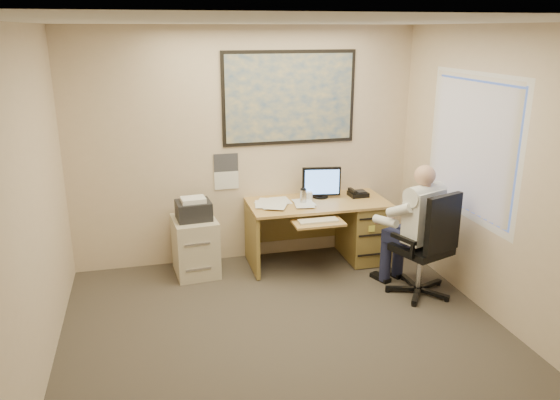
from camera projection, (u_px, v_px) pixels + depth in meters
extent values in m
cube|color=#3C362F|center=(299.00, 358.00, 4.59)|extent=(4.00, 4.50, 0.00)
cube|color=white|center=(302.00, 22.00, 3.78)|extent=(4.00, 4.50, 0.00)
cube|color=beige|center=(246.00, 147.00, 6.27)|extent=(4.00, 0.00, 2.70)
cube|color=beige|center=(462.00, 381.00, 2.11)|extent=(4.00, 0.00, 2.70)
cube|color=beige|center=(19.00, 228.00, 3.72)|extent=(0.00, 4.50, 2.70)
cube|color=beige|center=(525.00, 188.00, 4.65)|extent=(0.00, 4.50, 2.70)
cube|color=tan|center=(318.00, 203.00, 6.29)|extent=(1.60, 0.75, 0.03)
cube|color=olive|center=(363.00, 229.00, 6.53)|extent=(0.45, 0.70, 0.70)
cube|color=olive|center=(252.00, 239.00, 6.22)|extent=(0.04, 0.70, 0.70)
cube|color=olive|center=(309.00, 217.00, 6.69)|extent=(1.55, 0.03, 0.55)
cylinder|color=black|center=(320.00, 197.00, 6.44)|extent=(0.18, 0.18, 0.02)
cube|color=black|center=(321.00, 182.00, 6.36)|extent=(0.45, 0.11, 0.34)
cube|color=#5891F0|center=(322.00, 182.00, 6.34)|extent=(0.40, 0.07, 0.29)
cube|color=tan|center=(318.00, 223.00, 5.86)|extent=(0.55, 0.30, 0.02)
cube|color=beige|center=(318.00, 221.00, 5.85)|extent=(0.43, 0.14, 0.02)
cube|color=black|center=(358.00, 194.00, 6.48)|extent=(0.22, 0.20, 0.05)
cylinder|color=silver|center=(303.00, 197.00, 6.17)|extent=(0.08, 0.08, 0.17)
cylinder|color=white|center=(309.00, 196.00, 6.32)|extent=(0.08, 0.08, 0.10)
cube|color=white|center=(280.00, 203.00, 6.17)|extent=(0.60, 0.56, 0.02)
cube|color=#1E4C93|center=(290.00, 98.00, 6.21)|extent=(1.56, 0.03, 1.06)
cube|color=white|center=(226.00, 172.00, 6.29)|extent=(0.28, 0.01, 0.42)
cube|color=beige|center=(195.00, 246.00, 6.12)|extent=(0.51, 0.59, 0.65)
cube|color=black|center=(194.00, 210.00, 5.99)|extent=(0.39, 0.35, 0.20)
cube|color=white|center=(193.00, 200.00, 5.93)|extent=(0.27, 0.22, 0.05)
cylinder|color=silver|center=(420.00, 269.00, 5.66)|extent=(0.06, 0.06, 0.42)
cube|color=black|center=(421.00, 249.00, 5.59)|extent=(0.62, 0.62, 0.07)
cube|color=black|center=(428.00, 225.00, 5.26)|extent=(0.44, 0.21, 0.58)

